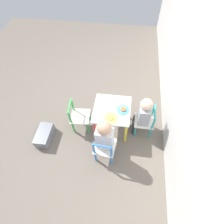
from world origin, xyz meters
TOP-DOWN VIEW (x-y plane):
  - ground_plane at (0.00, 0.00)m, footprint 6.00×6.00m
  - house_wall at (0.00, 0.80)m, footprint 6.00×0.06m
  - kids_table at (0.00, 0.00)m, footprint 0.49×0.49m
  - chair_teal at (0.00, 0.47)m, footprint 0.26×0.26m
  - chair_blue at (0.47, -0.04)m, footprint 0.28×0.28m
  - chair_green at (0.04, -0.47)m, footprint 0.28×0.28m
  - child_back at (0.00, 0.41)m, footprint 0.20×0.21m
  - child_right at (0.41, -0.03)m, footprint 0.22×0.21m
  - plate_back at (0.00, 0.15)m, footprint 0.16×0.16m
  - plate_right at (0.15, 0.00)m, footprint 0.19×0.19m
  - storage_bin at (0.30, -0.93)m, footprint 0.34×0.19m

SIDE VIEW (x-z plane):
  - ground_plane at x=0.00m, z-range 0.00..0.00m
  - storage_bin at x=0.30m, z-range 0.00..0.16m
  - chair_teal at x=0.00m, z-range -0.01..0.50m
  - chair_blue at x=0.47m, z-range -0.01..0.50m
  - chair_green at x=0.04m, z-range -0.01..0.50m
  - kids_table at x=0.00m, z-range 0.14..0.60m
  - child_back at x=0.00m, z-range 0.06..0.76m
  - child_right at x=0.41m, z-range 0.07..0.84m
  - plate_back at x=0.00m, z-range 0.45..0.48m
  - plate_right at x=0.15m, z-range 0.45..0.48m
  - house_wall at x=0.00m, z-range 0.00..2.60m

